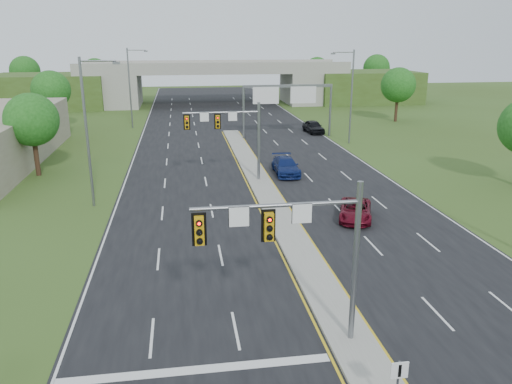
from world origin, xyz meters
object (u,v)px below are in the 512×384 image
at_px(overpass, 214,86).
at_px(car_far_c, 313,127).
at_px(signal_mast_far, 233,129).
at_px(keep_right_sign, 398,380).
at_px(sign_gantry, 287,96).
at_px(car_far_b, 286,166).
at_px(signal_mast_near, 301,241).
at_px(car_far_a, 355,210).

bearing_deg(overpass, car_far_c, -71.33).
bearing_deg(overpass, signal_mast_far, -92.35).
bearing_deg(keep_right_sign, sign_gantry, 82.30).
height_order(sign_gantry, car_far_b, sign_gantry).
xyz_separation_m(signal_mast_far, overpass, (2.26, 55.07, -1.17)).
height_order(signal_mast_near, overpass, overpass).
relative_size(car_far_b, car_far_c, 1.09).
height_order(keep_right_sign, sign_gantry, sign_gantry).
height_order(overpass, car_far_b, overpass).
bearing_deg(car_far_b, car_far_c, 70.00).
height_order(car_far_a, car_far_c, car_far_c).
height_order(signal_mast_far, car_far_b, signal_mast_far).
bearing_deg(car_far_b, signal_mast_far, -157.09).
distance_m(signal_mast_far, car_far_b, 6.77).
height_order(sign_gantry, car_far_c, sign_gantry).
relative_size(car_far_a, car_far_c, 0.97).
distance_m(sign_gantry, car_far_b, 18.92).
relative_size(signal_mast_far, car_far_b, 1.32).
relative_size(sign_gantry, overpass, 0.14).
height_order(signal_mast_near, car_far_c, signal_mast_near).
distance_m(car_far_b, car_far_c, 22.07).
relative_size(overpass, car_far_a, 17.08).
distance_m(signal_mast_near, signal_mast_far, 25.00).
relative_size(signal_mast_near, sign_gantry, 0.60).
relative_size(sign_gantry, car_far_a, 2.47).
bearing_deg(sign_gantry, signal_mast_far, -114.11).
relative_size(signal_mast_far, overpass, 0.09).
bearing_deg(car_far_c, keep_right_sign, -106.22).
bearing_deg(keep_right_sign, overpass, 90.00).
bearing_deg(signal_mast_far, car_far_a, -55.11).
height_order(keep_right_sign, overpass, overpass).
distance_m(overpass, car_far_c, 34.46).
bearing_deg(signal_mast_near, overpass, 88.38).
height_order(keep_right_sign, car_far_a, keep_right_sign).
bearing_deg(car_far_b, signal_mast_near, -99.16).
bearing_deg(signal_mast_far, sign_gantry, 65.89).
distance_m(signal_mast_near, overpass, 80.11).
bearing_deg(car_far_b, car_far_a, -78.02).
bearing_deg(sign_gantry, keep_right_sign, -97.70).
xyz_separation_m(signal_mast_near, sign_gantry, (8.95, 44.99, 0.51)).
distance_m(signal_mast_near, car_far_b, 27.77).
distance_m(signal_mast_near, car_far_a, 16.63).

